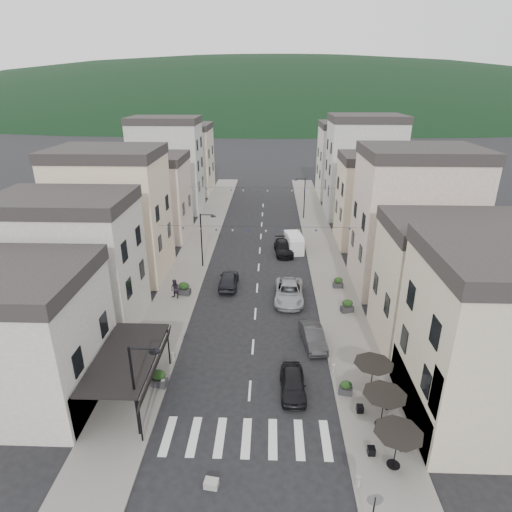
# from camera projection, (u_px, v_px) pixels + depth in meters

# --- Properties ---
(ground) EXTENTS (700.00, 700.00, 0.00)m
(ground) POSITION_uv_depth(u_px,v_px,m) (244.00, 467.00, 22.44)
(ground) COLOR black
(ground) RESTS_ON ground
(sidewalk_left) EXTENTS (4.00, 76.00, 0.12)m
(sidewalk_left) POSITION_uv_depth(u_px,v_px,m) (199.00, 246.00, 52.24)
(sidewalk_left) COLOR slate
(sidewalk_left) RESTS_ON ground
(sidewalk_right) EXTENTS (4.00, 76.00, 0.12)m
(sidewalk_right) POSITION_uv_depth(u_px,v_px,m) (322.00, 248.00, 51.76)
(sidewalk_right) COLOR slate
(sidewalk_right) RESTS_ON ground
(hill_backdrop) EXTENTS (640.00, 360.00, 70.00)m
(hill_backdrop) POSITION_uv_depth(u_px,v_px,m) (270.00, 110.00, 299.79)
(hill_backdrop) COLOR black
(hill_backdrop) RESTS_ON ground
(bistro_building) EXTENTS (10.00, 8.00, 10.00)m
(bistro_building) POSITION_uv_depth(u_px,v_px,m) (508.00, 349.00, 23.77)
(bistro_building) COLOR #C2B49A
(bistro_building) RESTS_ON ground
(boutique_awning) EXTENTS (3.77, 7.50, 3.28)m
(boutique_awning) POSITION_uv_depth(u_px,v_px,m) (130.00, 358.00, 26.11)
(boutique_awning) COLOR black
(boutique_awning) RESTS_ON ground
(buildings_row_left) EXTENTS (10.20, 54.16, 14.00)m
(buildings_row_left) POSITION_uv_depth(u_px,v_px,m) (150.00, 186.00, 55.48)
(buildings_row_left) COLOR #B1ACA3
(buildings_row_left) RESTS_ON ground
(buildings_row_right) EXTENTS (10.20, 54.16, 14.50)m
(buildings_row_right) POSITION_uv_depth(u_px,v_px,m) (377.00, 189.00, 53.40)
(buildings_row_right) COLOR #C2B49A
(buildings_row_right) RESTS_ON ground
(cafe_terrace) EXTENTS (2.50, 8.10, 2.53)m
(cafe_terrace) POSITION_uv_depth(u_px,v_px,m) (384.00, 398.00, 23.88)
(cafe_terrace) COLOR black
(cafe_terrace) RESTS_ON ground
(streetlamp_left_near) EXTENTS (1.70, 0.56, 6.00)m
(streetlamp_left_near) POSITION_uv_depth(u_px,v_px,m) (138.00, 383.00, 23.07)
(streetlamp_left_near) COLOR black
(streetlamp_left_near) RESTS_ON ground
(streetlamp_left_far) EXTENTS (1.70, 0.56, 6.00)m
(streetlamp_left_far) POSITION_uv_depth(u_px,v_px,m) (204.00, 235.00, 45.26)
(streetlamp_left_far) COLOR black
(streetlamp_left_far) RESTS_ON ground
(streetlamp_right_far) EXTENTS (1.70, 0.56, 6.00)m
(streetlamp_right_far) POSITION_uv_depth(u_px,v_px,m) (303.00, 194.00, 61.52)
(streetlamp_right_far) COLOR black
(streetlamp_right_far) RESTS_ON ground
(traffic_sign) EXTENTS (0.70, 0.07, 2.70)m
(traffic_sign) POSITION_uv_depth(u_px,v_px,m) (374.00, 506.00, 18.28)
(traffic_sign) COLOR black
(traffic_sign) RESTS_ON ground
(bollards) EXTENTS (11.66, 10.26, 0.60)m
(bollards) POSITION_uv_depth(u_px,v_px,m) (249.00, 391.00, 27.36)
(bollards) COLOR gray
(bollards) RESTS_ON ground
(bunting_near) EXTENTS (19.00, 0.28, 0.62)m
(bunting_near) POSITION_uv_depth(u_px,v_px,m) (258.00, 230.00, 40.63)
(bunting_near) COLOR black
(bunting_near) RESTS_ON ground
(bunting_far) EXTENTS (19.00, 0.28, 0.62)m
(bunting_far) POSITION_uv_depth(u_px,v_px,m) (261.00, 190.00, 55.42)
(bunting_far) COLOR black
(bunting_far) RESTS_ON ground
(parked_car_a) EXTENTS (1.66, 4.01, 1.36)m
(parked_car_a) POSITION_uv_depth(u_px,v_px,m) (293.00, 383.00, 27.64)
(parked_car_a) COLOR black
(parked_car_a) RESTS_ON ground
(parked_car_b) EXTENTS (2.00, 4.32, 1.37)m
(parked_car_b) POSITION_uv_depth(u_px,v_px,m) (313.00, 337.00, 32.66)
(parked_car_b) COLOR #2D2D2F
(parked_car_b) RESTS_ON ground
(parked_car_c) EXTENTS (2.81, 5.74, 1.57)m
(parked_car_c) POSITION_uv_depth(u_px,v_px,m) (289.00, 292.00, 39.32)
(parked_car_c) COLOR #96999F
(parked_car_c) RESTS_ON ground
(parked_car_d) EXTENTS (2.40, 5.04, 1.42)m
(parked_car_d) POSITION_uv_depth(u_px,v_px,m) (284.00, 248.00, 49.99)
(parked_car_d) COLOR black
(parked_car_d) RESTS_ON ground
(parked_car_e) EXTENTS (1.82, 4.49, 1.53)m
(parked_car_e) POSITION_uv_depth(u_px,v_px,m) (229.00, 280.00, 41.81)
(parked_car_e) COLOR black
(parked_car_e) RESTS_ON ground
(delivery_van) EXTENTS (2.28, 4.55, 2.09)m
(delivery_van) POSITION_uv_depth(u_px,v_px,m) (294.00, 242.00, 50.84)
(delivery_van) COLOR white
(delivery_van) RESTS_ON ground
(pedestrian_a) EXTENTS (0.66, 0.46, 1.75)m
(pedestrian_a) POSITION_uv_depth(u_px,v_px,m) (130.00, 355.00, 29.90)
(pedestrian_a) COLOR black
(pedestrian_a) RESTS_ON sidewalk_left
(pedestrian_b) EXTENTS (1.12, 1.03, 1.85)m
(pedestrian_b) POSITION_uv_depth(u_px,v_px,m) (175.00, 289.00, 39.31)
(pedestrian_b) COLOR #27202B
(pedestrian_b) RESTS_ON sidewalk_left
(concrete_block_c) EXTENTS (0.77, 0.60, 0.40)m
(concrete_block_c) POSITION_uv_depth(u_px,v_px,m) (211.00, 484.00, 21.30)
(concrete_block_c) COLOR #9A9792
(concrete_block_c) RESTS_ON ground
(planter_la) EXTENTS (1.20, 0.84, 1.22)m
(planter_la) POSITION_uv_depth(u_px,v_px,m) (159.00, 378.00, 28.05)
(planter_la) COLOR #2E2E30
(planter_la) RESTS_ON sidewalk_left
(planter_lb) EXTENTS (1.24, 0.82, 1.28)m
(planter_lb) POSITION_uv_depth(u_px,v_px,m) (184.00, 289.00, 40.09)
(planter_lb) COLOR #2B2B2E
(planter_lb) RESTS_ON sidewalk_left
(planter_ra) EXTENTS (0.97, 0.65, 0.99)m
(planter_ra) POSITION_uv_depth(u_px,v_px,m) (346.00, 388.00, 27.35)
(planter_ra) COLOR #2C2D2F
(planter_ra) RESTS_ON sidewalk_right
(planter_rb) EXTENTS (1.18, 0.86, 1.18)m
(planter_rb) POSITION_uv_depth(u_px,v_px,m) (347.00, 306.00, 37.10)
(planter_rb) COLOR #2C2B2E
(planter_rb) RESTS_ON sidewalk_right
(planter_rc) EXTENTS (0.98, 0.56, 1.08)m
(planter_rc) POSITION_uv_depth(u_px,v_px,m) (338.00, 283.00, 41.52)
(planter_rc) COLOR #2C2D2F
(planter_rc) RESTS_ON sidewalk_right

